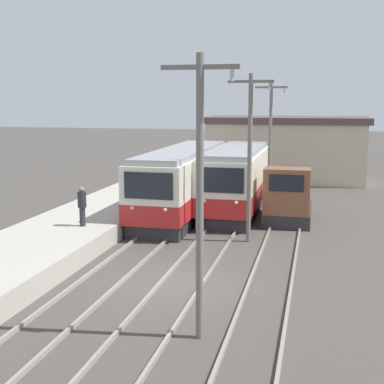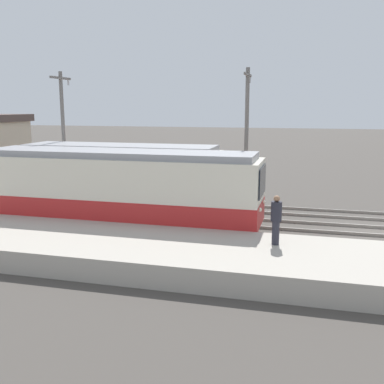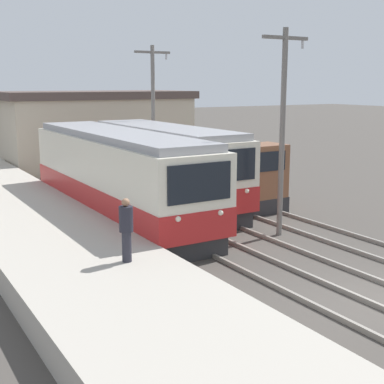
% 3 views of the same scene
% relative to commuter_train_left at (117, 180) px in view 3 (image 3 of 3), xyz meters
% --- Properties ---
extents(platform_left, '(4.50, 54.00, 0.82)m').
position_rel_commuter_train_left_xyz_m(platform_left, '(-3.65, -11.36, -1.31)').
color(platform_left, '#ADA599').
rests_on(platform_left, ground).
extents(track_left, '(1.54, 60.00, 0.14)m').
position_rel_commuter_train_left_xyz_m(track_left, '(0.00, -11.36, -1.65)').
color(track_left, gray).
rests_on(track_left, ground).
extents(commuter_train_left, '(2.84, 12.86, 3.70)m').
position_rel_commuter_train_left_xyz_m(commuter_train_left, '(0.00, 0.00, 0.00)').
color(commuter_train_left, '#28282B').
rests_on(commuter_train_left, ground).
extents(commuter_train_center, '(2.84, 10.40, 3.70)m').
position_rel_commuter_train_left_xyz_m(commuter_train_center, '(2.80, 1.14, 0.00)').
color(commuter_train_center, '#28282B').
rests_on(commuter_train_center, ground).
extents(shunting_locomotive, '(2.40, 4.76, 3.00)m').
position_rel_commuter_train_left_xyz_m(shunting_locomotive, '(5.80, -0.48, -0.51)').
color(shunting_locomotive, '#28282B').
rests_on(shunting_locomotive, ground).
extents(catenary_mast_mid, '(2.00, 0.20, 7.48)m').
position_rel_commuter_train_left_xyz_m(catenary_mast_mid, '(4.31, -5.09, 2.35)').
color(catenary_mast_mid, slate).
rests_on(catenary_mast_mid, ground).
extents(catenary_mast_far, '(2.00, 0.20, 7.48)m').
position_rel_commuter_train_left_xyz_m(catenary_mast_far, '(4.31, 5.17, 2.35)').
color(catenary_mast_far, slate).
rests_on(catenary_mast_far, ground).
extents(person_on_platform, '(0.38, 0.38, 1.76)m').
position_rel_commuter_train_left_xyz_m(person_on_platform, '(-2.82, -7.18, 0.06)').
color(person_on_platform, '#282833').
rests_on(person_on_platform, platform_left).
extents(station_building, '(12.60, 6.30, 5.06)m').
position_rel_commuter_train_left_xyz_m(station_building, '(4.75, 14.64, 0.84)').
color(station_building, beige).
rests_on(station_building, ground).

